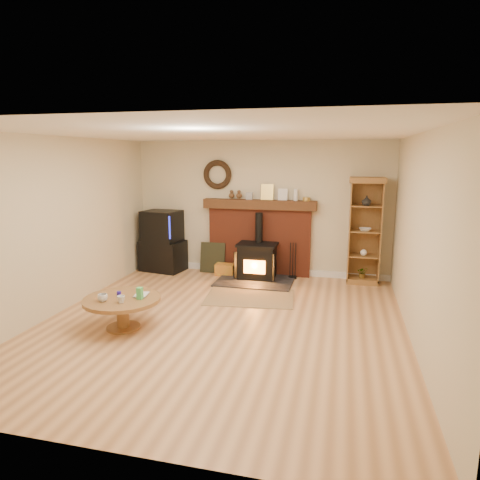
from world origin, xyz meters
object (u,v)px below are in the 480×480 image
(tv_unit, at_px, (163,242))
(curio_cabinet, at_px, (365,231))
(wood_stove, at_px, (257,262))
(coffee_table, at_px, (122,304))

(tv_unit, height_order, curio_cabinet, curio_cabinet)
(wood_stove, bearing_deg, curio_cabinet, 8.32)
(wood_stove, relative_size, curio_cabinet, 0.72)
(wood_stove, xyz_separation_m, tv_unit, (-2.00, 0.20, 0.25))
(tv_unit, distance_m, coffee_table, 3.04)
(tv_unit, bearing_deg, wood_stove, -5.65)
(wood_stove, bearing_deg, coffee_table, -115.18)
(wood_stove, height_order, tv_unit, wood_stove)
(tv_unit, height_order, coffee_table, tv_unit)
(curio_cabinet, bearing_deg, tv_unit, -178.75)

